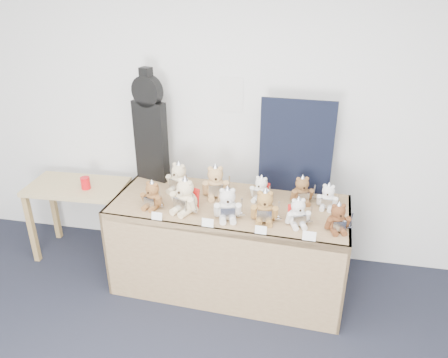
% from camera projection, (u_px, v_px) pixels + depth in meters
% --- Properties ---
extents(room_shell, '(6.00, 6.00, 6.00)m').
position_uv_depth(room_shell, '(231.00, 95.00, 3.75)').
color(room_shell, white).
rests_on(room_shell, floor).
extents(display_table, '(1.95, 0.89, 0.80)m').
position_uv_depth(display_table, '(227.00, 227.00, 3.55)').
color(display_table, brown).
rests_on(display_table, floor).
extents(side_table, '(0.90, 0.52, 0.73)m').
position_uv_depth(side_table, '(78.00, 197.00, 4.05)').
color(side_table, tan).
rests_on(side_table, floor).
extents(guitar_case, '(0.32, 0.17, 1.00)m').
position_uv_depth(guitar_case, '(150.00, 127.00, 3.77)').
color(guitar_case, black).
rests_on(guitar_case, display_table).
extents(navy_board, '(0.60, 0.05, 0.80)m').
position_uv_depth(navy_board, '(296.00, 147.00, 3.58)').
color(navy_board, black).
rests_on(navy_board, display_table).
extents(red_cup, '(0.08, 0.08, 0.11)m').
position_uv_depth(red_cup, '(85.00, 183.00, 3.91)').
color(red_cup, red).
rests_on(red_cup, side_table).
extents(teddy_front_far_left, '(0.21, 0.19, 0.25)m').
position_uv_depth(teddy_front_far_left, '(152.00, 196.00, 3.45)').
color(teddy_front_far_left, brown).
rests_on(teddy_front_far_left, display_table).
extents(teddy_front_left, '(0.25, 0.25, 0.32)m').
position_uv_depth(teddy_front_left, '(185.00, 197.00, 3.38)').
color(teddy_front_left, beige).
rests_on(teddy_front_left, display_table).
extents(teddy_front_centre, '(0.24, 0.21, 0.29)m').
position_uv_depth(teddy_front_centre, '(228.00, 205.00, 3.29)').
color(teddy_front_centre, beige).
rests_on(teddy_front_centre, display_table).
extents(teddy_front_right, '(0.24, 0.20, 0.29)m').
position_uv_depth(teddy_front_right, '(265.00, 207.00, 3.25)').
color(teddy_front_right, olive).
rests_on(teddy_front_right, display_table).
extents(teddy_front_far_right, '(0.21, 0.19, 0.25)m').
position_uv_depth(teddy_front_far_right, '(298.00, 213.00, 3.21)').
color(teddy_front_far_right, silver).
rests_on(teddy_front_far_right, display_table).
extents(teddy_front_end, '(0.21, 0.19, 0.25)m').
position_uv_depth(teddy_front_end, '(338.00, 218.00, 3.14)').
color(teddy_front_end, brown).
rests_on(teddy_front_end, display_table).
extents(teddy_back_left, '(0.24, 0.22, 0.29)m').
position_uv_depth(teddy_back_left, '(179.00, 179.00, 3.70)').
color(teddy_back_left, beige).
rests_on(teddy_back_left, display_table).
extents(teddy_back_centre_left, '(0.26, 0.23, 0.31)m').
position_uv_depth(teddy_back_centre_left, '(216.00, 183.00, 3.62)').
color(teddy_back_centre_left, tan).
rests_on(teddy_back_centre_left, display_table).
extents(teddy_back_centre_right, '(0.19, 0.18, 0.24)m').
position_uv_depth(teddy_back_centre_right, '(261.00, 189.00, 3.57)').
color(teddy_back_centre_right, white).
rests_on(teddy_back_centre_right, display_table).
extents(teddy_back_right, '(0.21, 0.19, 0.26)m').
position_uv_depth(teddy_back_right, '(302.00, 191.00, 3.53)').
color(teddy_back_right, brown).
rests_on(teddy_back_right, display_table).
extents(teddy_back_end, '(0.19, 0.16, 0.23)m').
position_uv_depth(teddy_back_end, '(328.00, 197.00, 3.45)').
color(teddy_back_end, white).
rests_on(teddy_back_end, display_table).
extents(entry_card_a, '(0.09, 0.02, 0.06)m').
position_uv_depth(entry_card_a, '(157.00, 216.00, 3.30)').
color(entry_card_a, silver).
rests_on(entry_card_a, display_table).
extents(entry_card_b, '(0.09, 0.02, 0.06)m').
position_uv_depth(entry_card_b, '(208.00, 223.00, 3.21)').
color(entry_card_b, silver).
rests_on(entry_card_b, display_table).
extents(entry_card_c, '(0.09, 0.02, 0.06)m').
position_uv_depth(entry_card_c, '(261.00, 230.00, 3.12)').
color(entry_card_c, silver).
rests_on(entry_card_c, display_table).
extents(entry_card_d, '(0.09, 0.02, 0.07)m').
position_uv_depth(entry_card_d, '(309.00, 236.00, 3.04)').
color(entry_card_d, silver).
rests_on(entry_card_d, display_table).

